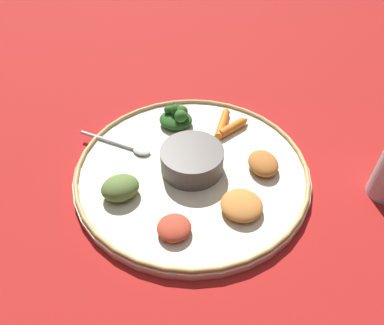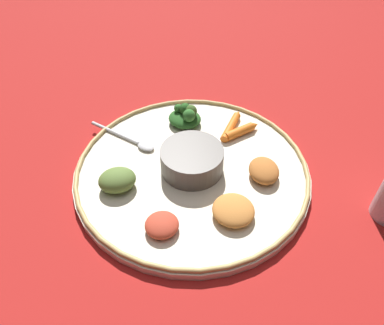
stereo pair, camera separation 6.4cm
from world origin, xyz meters
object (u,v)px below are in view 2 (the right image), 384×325
(center_bowl, at_px, (192,159))
(greens_pile, at_px, (186,116))
(spoon, at_px, (132,140))
(carrot_outer, at_px, (232,125))
(carrot_near_spoon, at_px, (242,131))

(center_bowl, relative_size, greens_pile, 1.40)
(spoon, relative_size, carrot_outer, 1.49)
(carrot_near_spoon, bearing_deg, carrot_outer, 143.83)
(greens_pile, distance_m, carrot_near_spoon, 0.12)
(carrot_near_spoon, bearing_deg, center_bowl, -127.55)
(carrot_near_spoon, distance_m, carrot_outer, 0.03)
(center_bowl, xyz_separation_m, greens_pile, (-0.03, 0.13, -0.01))
(spoon, distance_m, carrot_near_spoon, 0.21)
(center_bowl, distance_m, carrot_near_spoon, 0.14)
(center_bowl, distance_m, carrot_outer, 0.14)
(center_bowl, height_order, carrot_near_spoon, center_bowl)
(center_bowl, xyz_separation_m, carrot_outer, (0.06, 0.12, -0.02))
(center_bowl, distance_m, spoon, 0.14)
(carrot_near_spoon, xyz_separation_m, carrot_outer, (-0.02, 0.02, -0.00))
(carrot_outer, bearing_deg, center_bowl, -116.75)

